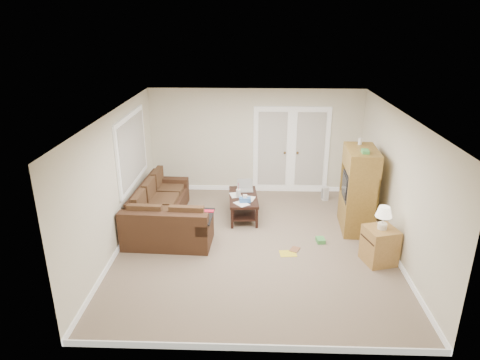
{
  "coord_description": "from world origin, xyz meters",
  "views": [
    {
      "loc": [
        -0.03,
        -7.09,
        4.0
      ],
      "look_at": [
        -0.29,
        0.54,
        1.1
      ],
      "focal_mm": 32.0,
      "sensor_mm": 36.0,
      "label": 1
    }
  ],
  "objects_px": {
    "tv_armoire": "(358,189)",
    "side_cabinet": "(380,242)",
    "sectional_sofa": "(163,215)",
    "coffee_table": "(243,205)"
  },
  "relations": [
    {
      "from": "sectional_sofa",
      "to": "coffee_table",
      "type": "height_order",
      "value": "coffee_table"
    },
    {
      "from": "coffee_table",
      "to": "tv_armoire",
      "type": "relative_size",
      "value": 0.67
    },
    {
      "from": "coffee_table",
      "to": "side_cabinet",
      "type": "bearing_deg",
      "value": -40.42
    },
    {
      "from": "coffee_table",
      "to": "tv_armoire",
      "type": "distance_m",
      "value": 2.39
    },
    {
      "from": "sectional_sofa",
      "to": "side_cabinet",
      "type": "distance_m",
      "value": 4.14
    },
    {
      "from": "sectional_sofa",
      "to": "tv_armoire",
      "type": "height_order",
      "value": "tv_armoire"
    },
    {
      "from": "tv_armoire",
      "to": "side_cabinet",
      "type": "relative_size",
      "value": 1.7
    },
    {
      "from": "sectional_sofa",
      "to": "coffee_table",
      "type": "xyz_separation_m",
      "value": [
        1.59,
        0.66,
        -0.04
      ]
    },
    {
      "from": "sectional_sofa",
      "to": "side_cabinet",
      "type": "xyz_separation_m",
      "value": [
        3.99,
        -1.11,
        0.08
      ]
    },
    {
      "from": "sectional_sofa",
      "to": "side_cabinet",
      "type": "height_order",
      "value": "side_cabinet"
    }
  ]
}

